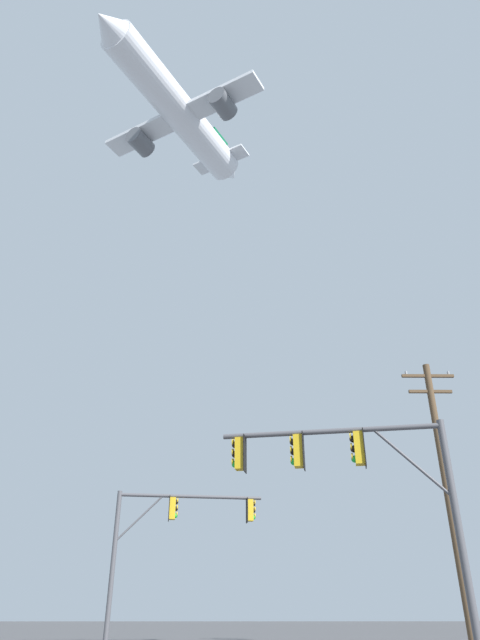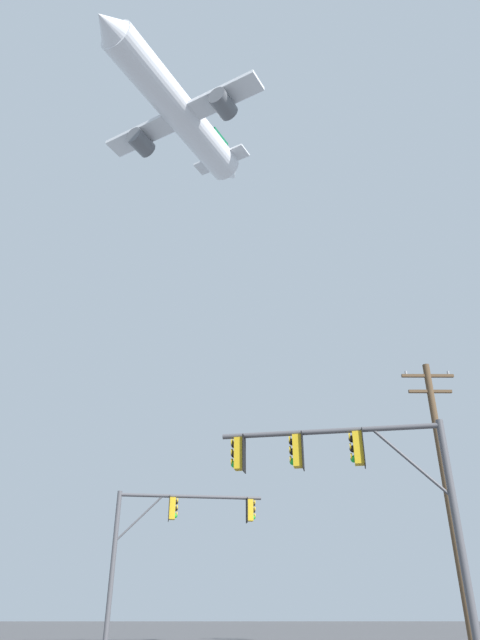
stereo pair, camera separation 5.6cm
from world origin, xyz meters
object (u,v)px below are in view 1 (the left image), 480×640
Objects in this scene: signal_pole_far at (170,526)px; utility_pole at (446,483)px; signal_pole_near at (354,472)px; airplane at (177,110)px.

signal_pole_far is 11.44m from utility_pole.
signal_pole_far is at bearing 163.58° from utility_pole.
signal_pole_near is 58.33m from airplane.
airplane reaches higher than utility_pole.
signal_pole_near is at bearing -58.30° from signal_pole_far.
signal_pole_far is at bearing 121.70° from signal_pole_near.
airplane is at bearing 101.17° from signal_pole_far.
airplane is (-15.05, 24.13, 47.59)m from utility_pole.
utility_pole is at bearing 52.94° from signal_pole_near.
signal_pole_near is at bearing -71.69° from airplane.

